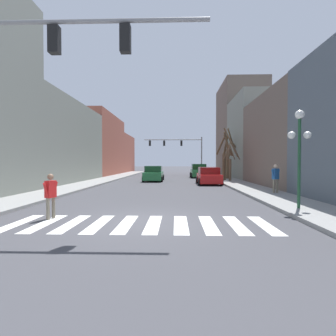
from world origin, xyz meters
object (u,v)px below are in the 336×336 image
car_parked_left_near (154,174)px  street_tree_left_near (228,156)px  car_driving_toward_lane (199,171)px  street_tree_right_near (230,162)px  street_tree_left_far (226,155)px  traffic_signal_near (40,69)px  pedestrian_near_right_corner (51,192)px  street_lamp_right_corner (299,139)px  car_parked_right_near (209,176)px  pedestrian_waiting_at_curb (276,176)px  traffic_signal_far (179,146)px

car_parked_left_near → street_tree_left_near: (8.46, 2.32, 1.96)m
car_driving_toward_lane → street_tree_right_near: (2.54, -7.98, 1.26)m
street_tree_left_near → street_tree_right_near: (-0.50, -3.70, -0.63)m
street_tree_left_far → street_tree_left_near: bearing=73.1°
car_driving_toward_lane → street_tree_right_near: street_tree_right_near is taller
traffic_signal_near → pedestrian_near_right_corner: bearing=102.1°
street_lamp_right_corner → car_parked_right_near: bearing=98.5°
car_parked_left_near → pedestrian_waiting_at_curb: (8.56, -11.90, 0.43)m
pedestrian_near_right_corner → traffic_signal_far: bearing=-173.4°
traffic_signal_near → traffic_signal_far: bearing=81.8°
street_tree_left_near → car_parked_left_near: bearing=-164.7°
street_tree_left_near → street_tree_right_near: 3.79m
traffic_signal_far → street_lamp_right_corner: (4.53, -30.10, -1.52)m
traffic_signal_near → pedestrian_near_right_corner: 4.13m
pedestrian_near_right_corner → pedestrian_waiting_at_curb: bearing=139.5°
street_tree_left_near → street_tree_left_far: 2.72m
street_tree_right_near → car_parked_left_near: bearing=170.2°
car_parked_left_near → car_parked_right_near: car_parked_left_near is taller
traffic_signal_far → car_parked_left_near: 13.55m
street_lamp_right_corner → car_driving_toward_lane: (-2.02, 24.01, -2.16)m
car_parked_right_near → car_driving_toward_lane: (-0.02, 10.63, 0.10)m
car_parked_left_near → pedestrian_waiting_at_curb: size_ratio=2.70×
traffic_signal_near → pedestrian_waiting_at_curb: bearing=38.5°
street_lamp_right_corner → street_tree_left_near: street_tree_left_near is taller
car_driving_toward_lane → street_tree_left_near: street_tree_left_near is taller
street_tree_right_near → car_parked_right_near: bearing=-133.6°
pedestrian_near_right_corner → traffic_signal_near: bearing=27.7°
traffic_signal_near → street_tree_left_far: traffic_signal_near is taller
traffic_signal_far → pedestrian_waiting_at_curb: bearing=-77.1°
traffic_signal_near → car_parked_right_near: traffic_signal_near is taller
traffic_signal_near → car_parked_right_near: (7.25, 16.12, -4.20)m
traffic_signal_far → car_parked_right_near: size_ratio=2.20×
street_lamp_right_corner → street_tree_right_near: 16.06m
street_tree_left_far → pedestrian_waiting_at_curb: bearing=-85.6°
traffic_signal_near → street_tree_left_near: 24.81m
traffic_signal_far → car_parked_left_near: size_ratio=1.91×
street_tree_left_near → pedestrian_waiting_at_curb: bearing=-89.6°
car_parked_right_near → car_driving_toward_lane: bearing=0.1°
traffic_signal_far → street_tree_right_near: 15.15m
traffic_signal_far → pedestrian_waiting_at_curb: size_ratio=5.15×
car_parked_right_near → street_tree_left_far: bearing=-30.7°
car_parked_left_near → street_tree_left_far: size_ratio=0.86×
traffic_signal_near → car_parked_left_near: bearing=84.9°
traffic_signal_far → car_parked_left_near: traffic_signal_far is taller
car_driving_toward_lane → street_tree_left_far: (2.25, -6.88, 1.93)m
street_tree_left_near → street_tree_right_near: size_ratio=1.39×
street_lamp_right_corner → street_tree_left_far: street_tree_left_far is taller
car_parked_left_near → car_driving_toward_lane: (5.42, 6.60, 0.07)m
car_parked_left_near → pedestrian_near_right_corner: 19.16m
traffic_signal_near → street_tree_left_near: bearing=65.4°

